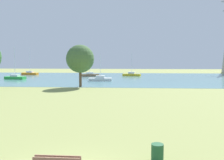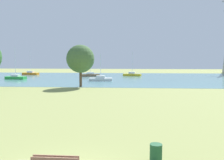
{
  "view_description": "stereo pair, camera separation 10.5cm",
  "coord_description": "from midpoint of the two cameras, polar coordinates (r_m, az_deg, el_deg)",
  "views": [
    {
      "loc": [
        2.72,
        -8.69,
        4.65
      ],
      "look_at": [
        0.57,
        20.33,
        2.1
      ],
      "focal_mm": 39.13,
      "sensor_mm": 36.0,
      "label": 1
    },
    {
      "loc": [
        2.82,
        -8.68,
        4.65
      ],
      "look_at": [
        0.57,
        20.33,
        2.1
      ],
      "focal_mm": 39.13,
      "sensor_mm": 36.0,
      "label": 2
    }
  ],
  "objects": [
    {
      "name": "sailboat_brown",
      "position": [
        64.48,
        -5.26,
        1.25
      ],
      "size": [
        5.02,
        2.6,
        5.28
      ],
      "color": "brown",
      "rests_on": "water_surface"
    },
    {
      "name": "litter_bin",
      "position": [
        11.7,
        10.28,
        -16.36
      ],
      "size": [
        0.56,
        0.56,
        0.8
      ],
      "primitive_type": "cylinder",
      "color": "#1E512D",
      "rests_on": "ground"
    },
    {
      "name": "ground_plane",
      "position": [
        31.16,
        -0.93,
        -3.58
      ],
      "size": [
        160.0,
        160.0,
        0.0
      ],
      "primitive_type": "plane",
      "color": "#8C9351"
    },
    {
      "name": "water_surface",
      "position": [
        58.93,
        1.52,
        0.49
      ],
      "size": [
        140.0,
        40.0,
        0.02
      ],
      "primitive_type": "cube",
      "color": "slate",
      "rests_on": "ground"
    },
    {
      "name": "sailboat_green",
      "position": [
        59.55,
        -21.73,
        0.62
      ],
      "size": [
        4.99,
        2.32,
        7.39
      ],
      "color": "green",
      "rests_on": "water_surface"
    },
    {
      "name": "sailboat_yellow",
      "position": [
        65.84,
        4.57,
        1.34
      ],
      "size": [
        5.02,
        2.69,
        6.4
      ],
      "color": "yellow",
      "rests_on": "water_surface"
    },
    {
      "name": "sailboat_white",
      "position": [
        51.06,
        -2.82,
        0.28
      ],
      "size": [
        4.89,
        1.82,
        5.54
      ],
      "color": "white",
      "rests_on": "water_surface"
    },
    {
      "name": "tree_west_near",
      "position": [
        40.46,
        -7.52,
        4.91
      ],
      "size": [
        4.61,
        4.61,
        6.94
      ],
      "color": "brown",
      "rests_on": "ground"
    },
    {
      "name": "sailboat_orange",
      "position": [
        74.48,
        -18.66,
        1.53
      ],
      "size": [
        4.98,
        2.28,
        7.77
      ],
      "color": "orange",
      "rests_on": "water_surface"
    }
  ]
}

